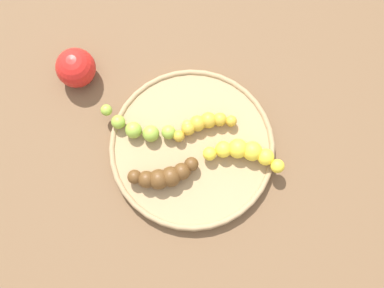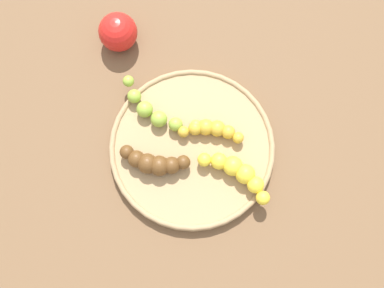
{
  "view_description": "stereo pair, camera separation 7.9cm",
  "coord_description": "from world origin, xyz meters",
  "px_view_note": "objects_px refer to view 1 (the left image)",
  "views": [
    {
      "loc": [
        0.04,
        0.19,
        0.81
      ],
      "look_at": [
        0.0,
        0.0,
        0.04
      ],
      "focal_mm": 43.14,
      "sensor_mm": 36.0,
      "label": 1
    },
    {
      "loc": [
        -0.04,
        0.19,
        0.81
      ],
      "look_at": [
        0.0,
        0.0,
        0.04
      ],
      "focal_mm": 43.14,
      "sensor_mm": 36.0,
      "label": 2
    }
  ],
  "objects_px": {
    "fruit_bowl": "(192,148)",
    "banana_spotted": "(204,124)",
    "banana_green": "(143,128)",
    "apple_red": "(76,68)",
    "banana_yellow": "(245,153)",
    "banana_overripe": "(164,176)"
  },
  "relations": [
    {
      "from": "fruit_bowl",
      "to": "banana_spotted",
      "type": "xyz_separation_m",
      "value": [
        -0.03,
        -0.03,
        0.02
      ]
    },
    {
      "from": "banana_green",
      "to": "apple_red",
      "type": "height_order",
      "value": "apple_red"
    },
    {
      "from": "banana_yellow",
      "to": "banana_spotted",
      "type": "distance_m",
      "value": 0.09
    },
    {
      "from": "banana_spotted",
      "to": "banana_green",
      "type": "bearing_deg",
      "value": 77.57
    },
    {
      "from": "banana_overripe",
      "to": "banana_yellow",
      "type": "height_order",
      "value": "same"
    },
    {
      "from": "fruit_bowl",
      "to": "banana_yellow",
      "type": "relative_size",
      "value": 2.22
    },
    {
      "from": "banana_yellow",
      "to": "fruit_bowl",
      "type": "bearing_deg",
      "value": 91.25
    },
    {
      "from": "apple_red",
      "to": "banana_spotted",
      "type": "bearing_deg",
      "value": 142.94
    },
    {
      "from": "banana_yellow",
      "to": "banana_green",
      "type": "height_order",
      "value": "banana_yellow"
    },
    {
      "from": "fruit_bowl",
      "to": "banana_green",
      "type": "height_order",
      "value": "banana_green"
    },
    {
      "from": "fruit_bowl",
      "to": "apple_red",
      "type": "height_order",
      "value": "apple_red"
    },
    {
      "from": "banana_overripe",
      "to": "apple_red",
      "type": "height_order",
      "value": "apple_red"
    },
    {
      "from": "banana_overripe",
      "to": "apple_red",
      "type": "xyz_separation_m",
      "value": [
        0.12,
        -0.23,
        -0.0
      ]
    },
    {
      "from": "banana_overripe",
      "to": "apple_red",
      "type": "bearing_deg",
      "value": -153.41
    },
    {
      "from": "banana_spotted",
      "to": "apple_red",
      "type": "bearing_deg",
      "value": 48.88
    },
    {
      "from": "banana_overripe",
      "to": "banana_green",
      "type": "xyz_separation_m",
      "value": [
        0.02,
        -0.09,
        -0.0
      ]
    },
    {
      "from": "banana_spotted",
      "to": "fruit_bowl",
      "type": "bearing_deg",
      "value": 135.11
    },
    {
      "from": "fruit_bowl",
      "to": "banana_overripe",
      "type": "relative_size",
      "value": 2.38
    },
    {
      "from": "banana_yellow",
      "to": "banana_green",
      "type": "xyz_separation_m",
      "value": [
        0.16,
        -0.08,
        -0.0
      ]
    },
    {
      "from": "fruit_bowl",
      "to": "banana_overripe",
      "type": "height_order",
      "value": "banana_overripe"
    },
    {
      "from": "apple_red",
      "to": "banana_yellow",
      "type": "bearing_deg",
      "value": 139.69
    },
    {
      "from": "banana_spotted",
      "to": "banana_green",
      "type": "height_order",
      "value": "same"
    }
  ]
}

